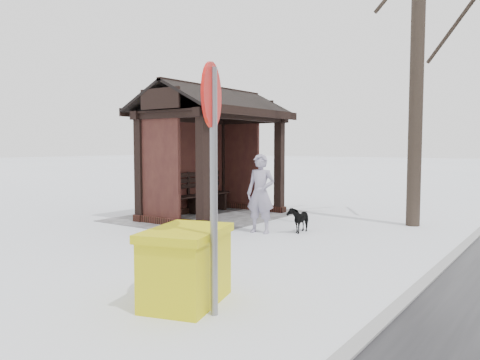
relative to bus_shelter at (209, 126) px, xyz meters
name	(u,v)px	position (x,y,z in m)	size (l,w,h in m)	color
ground	(214,217)	(0.00, 0.16, -2.17)	(120.00, 120.00, 0.00)	white
kerb	(466,245)	(0.00, 5.66, -2.16)	(120.00, 0.15, 0.06)	gray
trampled_patch	(208,216)	(0.00, -0.04, -2.16)	(4.20, 3.20, 0.02)	#99999F
bus_shelter	(209,126)	(0.00, 0.00, 0.00)	(3.60, 2.40, 3.09)	#331A12
pedestrian	(261,194)	(1.08, 2.17, -1.39)	(0.56, 0.37, 1.54)	gray
dog	(299,219)	(0.57, 2.74, -1.91)	(0.28, 0.61, 0.51)	black
grit_bin	(186,265)	(4.98, 3.74, -1.75)	(1.23, 1.01, 0.81)	#C8BF0B
road_sign	(212,136)	(5.08, 4.19, -0.37)	(0.60, 0.28, 2.51)	slate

